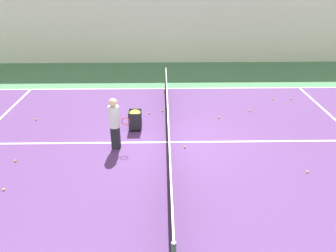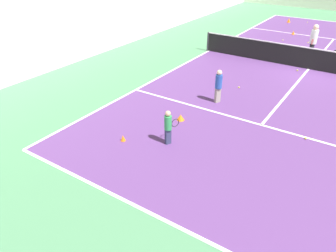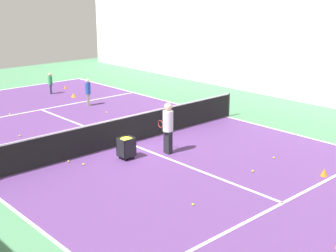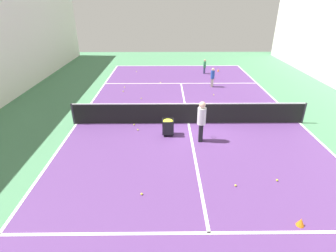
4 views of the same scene
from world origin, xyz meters
name	(u,v)px [view 4 (image 4 of 4)]	position (x,y,z in m)	size (l,w,h in m)	color
ground_plane	(188,123)	(0.00, 0.00, 0.00)	(38.73, 38.73, 0.00)	#477F56
court_playing_area	(188,123)	(0.00, 0.00, 0.00)	(11.22, 24.86, 0.00)	#563370
line_baseline_near	(178,66)	(0.00, -12.43, 0.01)	(11.22, 0.10, 0.00)	white
line_sideline_left	(300,123)	(-5.61, 0.00, 0.01)	(0.10, 24.86, 0.00)	white
line_sideline_right	(77,124)	(5.61, 0.00, 0.01)	(0.10, 24.86, 0.00)	white
line_service_near	(181,83)	(0.00, -6.84, 0.01)	(11.22, 0.10, 0.00)	white
line_service_far	(209,233)	(0.00, 6.84, 0.01)	(11.22, 0.10, 0.00)	white
line_centre_service	(188,123)	(0.00, 0.00, 0.01)	(0.10, 13.67, 0.00)	white
tennis_net	(189,113)	(0.00, 0.00, 0.56)	(11.52, 0.10, 1.08)	#2D2D33
player_near_baseline	(205,66)	(-2.08, -9.62, 0.67)	(0.31, 0.58, 1.16)	#2D3351
coach_at_net	(201,119)	(-0.37, 1.77, 1.05)	(0.39, 0.70, 1.83)	black
child_midcourt	(213,76)	(-2.14, -5.99, 0.77)	(0.36, 0.36, 1.35)	gray
ball_cart	(168,124)	(1.04, 1.22, 0.54)	(0.51, 0.47, 0.77)	black
training_cone_0	(218,70)	(-3.38, -10.31, 0.11)	(0.16, 0.16, 0.21)	orange
training_cone_1	(301,222)	(-2.56, 6.59, 0.12)	(0.22, 0.22, 0.24)	orange
training_cone_4	(213,77)	(-2.57, -8.09, 0.11)	(0.28, 0.28, 0.22)	orange
tennis_ball_0	(123,91)	(3.99, -4.96, 0.04)	(0.07, 0.07, 0.07)	yellow
tennis_ball_1	(138,130)	(2.48, 0.76, 0.04)	(0.07, 0.07, 0.07)	yellow
tennis_ball_2	(125,87)	(4.02, -5.83, 0.04)	(0.07, 0.07, 0.07)	yellow
tennis_ball_4	(236,185)	(-1.18, 4.90, 0.04)	(0.07, 0.07, 0.07)	yellow
tennis_ball_5	(141,98)	(2.66, -3.57, 0.04)	(0.07, 0.07, 0.07)	yellow
tennis_ball_6	(160,83)	(1.52, -6.95, 0.04)	(0.07, 0.07, 0.07)	yellow
tennis_ball_7	(151,107)	(2.00, -2.13, 0.04)	(0.07, 0.07, 0.07)	yellow
tennis_ball_9	(142,194)	(1.93, 5.30, 0.04)	(0.07, 0.07, 0.07)	yellow
tennis_ball_10	(136,71)	(3.62, -10.23, 0.04)	(0.07, 0.07, 0.07)	yellow
tennis_ball_12	(214,95)	(-1.97, -4.19, 0.04)	(0.07, 0.07, 0.07)	yellow
tennis_ball_14	(277,180)	(-2.67, 4.64, 0.04)	(0.07, 0.07, 0.07)	yellow
tennis_ball_16	(134,125)	(2.71, 0.20, 0.04)	(0.07, 0.07, 0.07)	yellow
tennis_ball_17	(195,118)	(-0.40, -0.58, 0.04)	(0.07, 0.07, 0.07)	yellow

